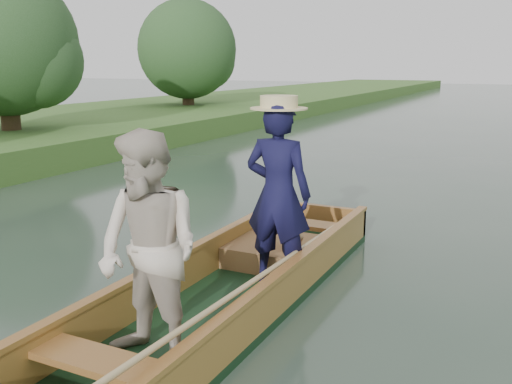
% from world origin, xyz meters
% --- Properties ---
extents(ground, '(120.00, 120.00, 0.00)m').
position_xyz_m(ground, '(0.00, 0.00, 0.00)').
color(ground, '#283D30').
rests_on(ground, ground).
extents(trees_far, '(23.06, 13.97, 4.55)m').
position_xyz_m(trees_far, '(0.73, 9.41, 2.50)').
color(trees_far, '#47331E').
rests_on(trees_far, ground).
extents(punt, '(1.12, 5.00, 1.83)m').
position_xyz_m(punt, '(0.07, -0.18, 0.60)').
color(punt, black).
rests_on(punt, ground).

